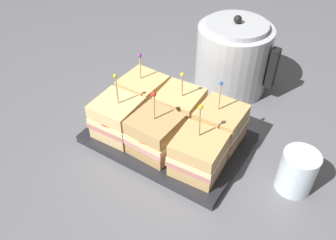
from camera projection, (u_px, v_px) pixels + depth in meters
The scene contains 10 objects.
ground_plane at pixel (168, 141), 0.82m from camera, with size 6.00×6.00×0.00m, color slate.
serving_platter at pixel (168, 138), 0.82m from camera, with size 0.35×0.23×0.02m.
sandwich_front_left at pixel (117, 118), 0.79m from camera, with size 0.10×0.10×0.16m.
sandwich_front_center at pixel (155, 134), 0.75m from camera, with size 0.10×0.10×0.15m.
sandwich_front_right at pixel (198, 154), 0.71m from camera, with size 0.10×0.10×0.16m.
sandwich_back_left at pixel (143, 94), 0.86m from camera, with size 0.10×0.10×0.15m.
sandwich_back_center at pixel (180, 109), 0.81m from camera, with size 0.10×0.10×0.15m.
sandwich_back_right at pixel (220, 125), 0.77m from camera, with size 0.10×0.10×0.16m.
kettle_steel at pixel (233, 57), 0.92m from camera, with size 0.21×0.19×0.21m.
drinking_glass at pixel (297, 172), 0.69m from camera, with size 0.07×0.07×0.09m.
Camera 1 is at (0.32, -0.49, 0.58)m, focal length 38.00 mm.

